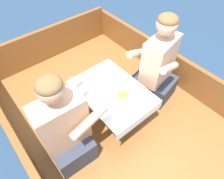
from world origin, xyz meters
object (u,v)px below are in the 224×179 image
Objects in this scene: sandwich at (123,95)px; coffee_cup_port at (120,119)px; person_port at (65,129)px; person_starboard at (157,67)px; coffee_cup_starboard at (97,100)px.

sandwich is 1.18× the size of coffee_cup_port.
sandwich is (0.61, -0.05, 0.03)m from person_port.
person_port is 0.48m from coffee_cup_port.
person_port is 1.17m from person_starboard.
coffee_cup_starboard is at bearing 94.76° from coffee_cup_port.
coffee_cup_port is at bearing -26.65° from person_port.
person_starboard is at bearing 3.53° from person_port.
person_starboard is 0.57m from sandwich.
person_port reaches higher than coffee_cup_port.
coffee_cup_starboard is (-0.22, 0.11, 0.00)m from sandwich.
coffee_cup_port is (-0.20, -0.19, -0.00)m from sandwich.
coffee_cup_starboard is at bearing 12.27° from person_port.
coffee_cup_starboard is (0.39, 0.06, 0.03)m from person_port.
coffee_cup_starboard reaches higher than coffee_cup_port.
person_starboard is 9.77× the size of coffee_cup_port.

